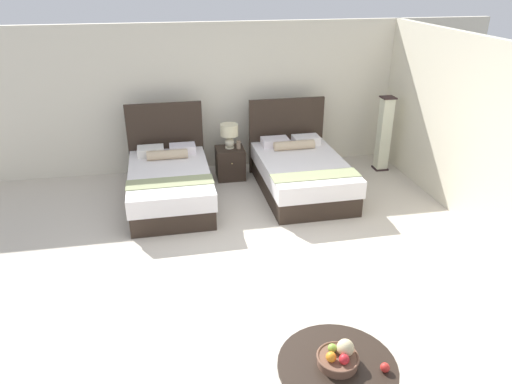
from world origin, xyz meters
TOP-DOWN VIEW (x-y plane):
  - ground_plane at (0.00, 0.00)m, footprint 9.93×10.26m
  - wall_back at (0.00, 3.33)m, footprint 9.93×0.12m
  - wall_side_right at (3.17, 0.40)m, footprint 0.12×5.86m
  - bed_near_window at (-1.06, 1.92)m, footprint 1.28×2.08m
  - bed_near_corner at (1.06, 1.92)m, footprint 1.36×2.11m
  - nightstand at (0.00, 2.69)m, footprint 0.49×0.48m
  - table_lamp at (0.00, 2.71)m, footprint 0.30×0.30m
  - vase at (0.15, 2.65)m, footprint 0.07×0.07m
  - coffee_table at (0.16, -2.32)m, footprint 0.97×0.97m
  - fruit_bowl at (0.17, -2.31)m, footprint 0.34×0.34m
  - loose_apple at (0.50, -2.45)m, footprint 0.08×0.08m
  - floor_lamp_corner at (2.78, 2.56)m, footprint 0.24×0.24m

SIDE VIEW (x-z plane):
  - ground_plane at x=0.00m, z-range -0.02..0.00m
  - nightstand at x=0.00m, z-range 0.00..0.55m
  - bed_near_window at x=-1.06m, z-range -0.35..1.00m
  - bed_near_corner at x=1.06m, z-range -0.33..0.99m
  - coffee_table at x=0.16m, z-range 0.13..0.60m
  - loose_apple at x=0.50m, z-range 0.47..0.55m
  - fruit_bowl at x=0.17m, z-range 0.44..0.65m
  - vase at x=0.15m, z-range 0.55..0.69m
  - floor_lamp_corner at x=2.78m, z-range 0.00..1.35m
  - table_lamp at x=0.00m, z-range 0.61..1.03m
  - wall_back at x=0.00m, z-range 0.00..2.57m
  - wall_side_right at x=3.17m, z-range 0.00..2.57m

